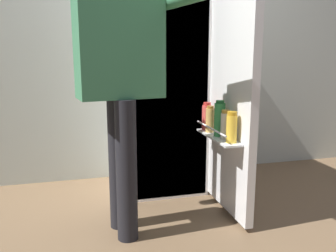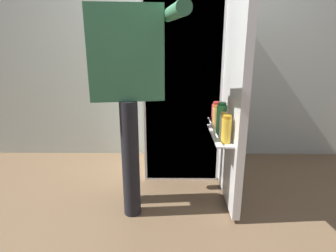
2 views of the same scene
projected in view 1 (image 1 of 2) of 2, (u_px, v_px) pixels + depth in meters
The scene contains 4 objects.
ground_plane at pixel (177, 214), 2.44m from camera, with size 6.76×6.76×0.00m, color brown.
kitchen_wall at pixel (148, 37), 3.06m from camera, with size 4.40×0.10×2.41m, color beige.
refrigerator at pixel (162, 82), 2.75m from camera, with size 0.70×1.23×1.71m.
person at pixel (121, 67), 2.00m from camera, with size 0.63×0.74×1.65m.
Camera 1 is at (-0.63, -2.18, 1.07)m, focal length 38.48 mm.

